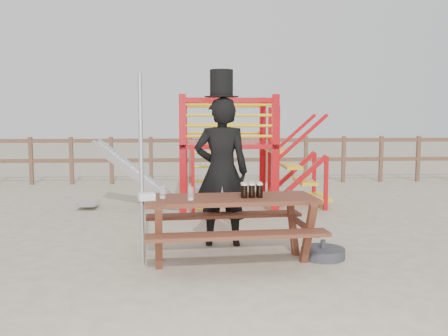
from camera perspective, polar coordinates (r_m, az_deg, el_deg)
ground at (r=6.03m, az=0.62°, el=-10.71°), size 60.00×60.00×0.00m
back_fence at (r=12.80m, az=-1.64°, el=1.53°), size 15.09×0.09×1.20m
playground_fort at (r=9.38m, az=-0.20°, el=1.96°), size 4.71×1.84×2.10m
picnic_table at (r=5.94m, az=0.76°, el=-6.08°), size 2.11×1.54×0.78m
man_with_hat at (r=6.62m, az=-0.29°, el=0.02°), size 0.74×0.50×2.33m
metal_pole at (r=5.77m, az=-9.43°, el=-0.36°), size 0.05×0.05×2.20m
parasol_base at (r=6.29m, az=11.23°, el=-9.50°), size 0.53×0.53×0.23m
paper_bag at (r=5.75m, az=-8.85°, el=-3.25°), size 0.21×0.18×0.08m
stout_pints at (r=5.89m, az=3.19°, el=-2.52°), size 0.26×0.18×0.17m
empty_glasses at (r=5.77m, az=-5.46°, el=-2.89°), size 0.40×0.21×0.15m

